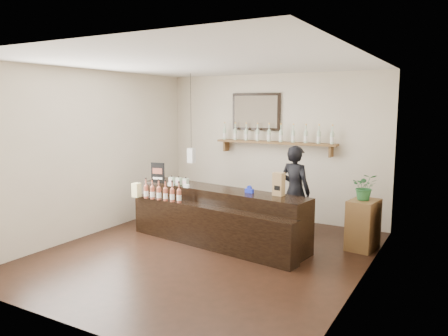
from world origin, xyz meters
The scene contains 10 objects.
ground centered at (0.00, 0.00, 0.00)m, with size 5.00×5.00×0.00m, color black.
room_shell centered at (0.00, 0.00, 1.70)m, with size 5.00×5.00×5.00m.
back_wall_decor centered at (-0.16, 2.37, 1.76)m, with size 2.66×0.96×1.69m.
counter centered at (-0.13, 0.59, 0.41)m, with size 3.13×1.26×1.01m.
promo_sign centered at (-1.38, 0.66, 1.04)m, with size 0.25×0.07×0.35m.
paper_bag centered at (0.89, 0.67, 1.04)m, with size 0.17×0.14×0.35m.
tape_dispenser centered at (0.42, 0.63, 0.91)m, with size 0.14×0.07×0.11m.
side_cabinet centered at (2.00, 1.40, 0.39)m, with size 0.46×0.58×0.77m.
potted_plant centered at (2.00, 1.40, 0.98)m, with size 0.37×0.32×0.41m, color #286631.
shopkeeper centered at (0.83, 1.55, 0.87)m, with size 0.64×0.42×1.75m, color black.
Camera 1 is at (3.35, -5.33, 2.21)m, focal length 35.00 mm.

